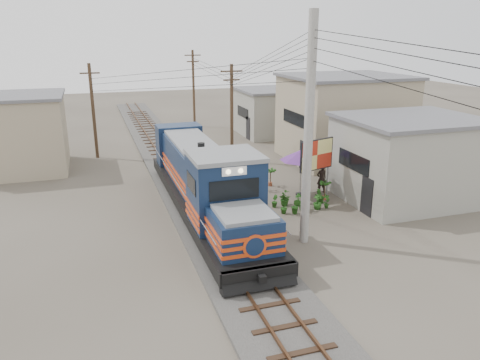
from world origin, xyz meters
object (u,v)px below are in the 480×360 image
object	(u,v)px
market_umbrella	(301,155)
locomotive	(205,183)
billboard	(317,156)
vendor	(321,179)

from	to	relation	value
market_umbrella	locomotive	bearing A→B (deg)	-167.14
billboard	market_umbrella	distance (m)	1.45
vendor	billboard	bearing A→B (deg)	49.99
billboard	market_umbrella	size ratio (longest dim) A/B	1.13
locomotive	vendor	world-z (taller)	locomotive
locomotive	vendor	xyz separation A→B (m)	(7.39, 1.39, -0.91)
billboard	market_umbrella	bearing A→B (deg)	81.01
locomotive	market_umbrella	world-z (taller)	locomotive
billboard	vendor	bearing A→B (deg)	32.97
billboard	vendor	size ratio (longest dim) A/B	2.09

